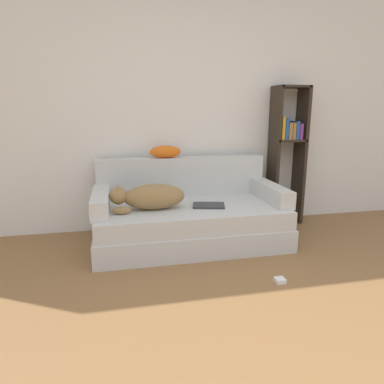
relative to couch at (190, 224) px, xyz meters
The scene contains 10 objects.
wall_back 1.31m from the couch, 74.00° to the left, with size 7.95×0.06×2.70m.
couch is the anchor object (origin of this frame).
couch_backrest 0.57m from the couch, 90.00° to the left, with size 1.77×0.15×0.41m.
couch_arm_left 0.88m from the couch, behind, with size 0.15×0.76×0.17m.
couch_arm_right 0.88m from the couch, ahead, with size 0.15×0.76×0.17m.
dog 0.51m from the couch, 168.66° to the right, with size 0.68×0.25×0.24m.
laptop 0.28m from the couch, 28.66° to the right, with size 0.34×0.27×0.02m.
throw_pillow 0.80m from the couch, 114.32° to the left, with size 0.32×0.14×0.13m.
bookshelf 1.45m from the couch, 18.81° to the left, with size 0.36×0.26×1.53m.
power_adapter 1.08m from the couch, 61.81° to the right, with size 0.07×0.07×0.03m.
Camera 1 is at (-0.82, -1.18, 1.28)m, focal length 32.00 mm.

